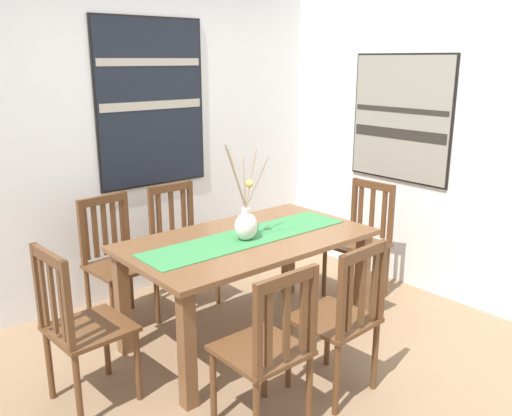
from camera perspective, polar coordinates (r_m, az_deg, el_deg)
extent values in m
cube|color=#8E7051|center=(3.51, 3.50, -17.74)|extent=(6.40, 6.40, 0.03)
cube|color=white|center=(4.50, -12.84, 7.99)|extent=(6.40, 0.12, 2.70)
cube|color=white|center=(4.47, 21.56, 7.25)|extent=(0.12, 6.40, 2.70)
cube|color=brown|center=(3.63, -0.88, -3.38)|extent=(1.66, 0.93, 0.03)
cube|color=brown|center=(3.10, -7.29, -14.62)|extent=(0.08, 0.08, 0.71)
cube|color=brown|center=(4.01, 11.11, -7.54)|extent=(0.08, 0.08, 0.71)
cube|color=brown|center=(3.71, -13.90, -9.69)|extent=(0.08, 0.08, 0.71)
cube|color=brown|center=(4.50, 3.44, -4.69)|extent=(0.08, 0.08, 0.71)
cube|color=#388447|center=(3.63, -0.88, -3.08)|extent=(1.52, 0.36, 0.01)
ellipsoid|color=silver|center=(3.55, -1.07, -1.96)|extent=(0.16, 0.14, 0.19)
cylinder|color=silver|center=(3.52, -1.07, -0.32)|extent=(0.06, 0.06, 0.04)
cylinder|color=#997F5B|center=(3.41, -2.13, 3.27)|extent=(0.18, 0.02, 0.44)
cylinder|color=#997F5B|center=(3.51, -1.99, 3.12)|extent=(0.03, 0.15, 0.37)
cylinder|color=#997F5B|center=(3.50, -1.23, 2.65)|extent=(0.03, 0.07, 0.32)
cylinder|color=#997F5B|center=(3.52, -0.52, 3.19)|extent=(0.13, 0.05, 0.38)
cylinder|color=#997F5B|center=(3.46, 0.10, 2.67)|extent=(0.10, 0.12, 0.34)
sphere|color=#E5CC4C|center=(3.52, -0.67, 2.59)|extent=(0.05, 0.05, 0.05)
cube|color=brown|center=(3.23, 8.14, -11.53)|extent=(0.44, 0.44, 0.03)
cylinder|color=brown|center=(3.32, 3.46, -15.11)|extent=(0.04, 0.04, 0.44)
cylinder|color=brown|center=(3.56, 7.56, -12.99)|extent=(0.04, 0.04, 0.44)
cylinder|color=brown|center=(3.12, 8.48, -17.43)|extent=(0.04, 0.04, 0.44)
cylinder|color=brown|center=(3.37, 12.44, -14.94)|extent=(0.04, 0.04, 0.44)
cube|color=brown|center=(2.88, 9.02, -9.42)|extent=(0.04, 0.04, 0.48)
cube|color=brown|center=(3.16, 13.09, -7.41)|extent=(0.04, 0.04, 0.48)
cube|color=brown|center=(2.94, 11.36, -4.65)|extent=(0.38, 0.05, 0.06)
cube|color=brown|center=(2.94, 9.81, -9.30)|extent=(0.04, 0.02, 0.39)
cube|color=brown|center=(3.02, 11.14, -8.64)|extent=(0.04, 0.02, 0.39)
cube|color=brown|center=(3.11, 12.39, -8.01)|extent=(0.04, 0.02, 0.39)
cube|color=brown|center=(4.06, -14.10, -6.03)|extent=(0.45, 0.45, 0.03)
cylinder|color=brown|center=(4.10, -10.40, -9.14)|extent=(0.04, 0.04, 0.44)
cylinder|color=brown|center=(3.93, -14.80, -10.53)|extent=(0.04, 0.04, 0.44)
cylinder|color=brown|center=(4.38, -13.08, -7.64)|extent=(0.04, 0.04, 0.44)
cylinder|color=brown|center=(4.22, -17.28, -8.85)|extent=(0.04, 0.04, 0.44)
cube|color=brown|center=(4.22, -13.55, -1.51)|extent=(0.04, 0.04, 0.48)
cube|color=brown|center=(4.06, -17.89, -2.52)|extent=(0.04, 0.04, 0.48)
cube|color=brown|center=(4.08, -15.90, 0.84)|extent=(0.38, 0.06, 0.06)
cube|color=brown|center=(4.21, -13.87, -1.78)|extent=(0.04, 0.02, 0.39)
cube|color=brown|center=(4.18, -14.76, -1.99)|extent=(0.04, 0.02, 0.39)
cube|color=brown|center=(4.14, -15.67, -2.21)|extent=(0.04, 0.02, 0.39)
cube|color=brown|center=(4.11, -16.59, -2.42)|extent=(0.04, 0.02, 0.39)
cube|color=brown|center=(4.07, -17.53, -2.64)|extent=(0.04, 0.02, 0.39)
cube|color=brown|center=(4.32, -7.47, -4.37)|extent=(0.42, 0.42, 0.03)
cylinder|color=brown|center=(4.35, -4.07, -7.37)|extent=(0.04, 0.04, 0.44)
cylinder|color=brown|center=(4.18, -8.14, -8.54)|extent=(0.04, 0.04, 0.44)
cylinder|color=brown|center=(4.63, -6.67, -6.00)|extent=(0.04, 0.04, 0.44)
cylinder|color=brown|center=(4.46, -10.57, -7.02)|extent=(0.04, 0.04, 0.44)
cube|color=brown|center=(4.49, -6.93, -0.18)|extent=(0.04, 0.04, 0.49)
cube|color=brown|center=(4.31, -10.96, -0.99)|extent=(0.04, 0.04, 0.49)
cube|color=brown|center=(4.34, -9.02, 2.12)|extent=(0.38, 0.04, 0.06)
cube|color=brown|center=(4.46, -7.64, -0.51)|extent=(0.04, 0.02, 0.40)
cube|color=brown|center=(4.40, -8.90, -0.76)|extent=(0.04, 0.02, 0.40)
cube|color=brown|center=(4.35, -10.18, -1.03)|extent=(0.04, 0.02, 0.40)
cube|color=brown|center=(2.89, 0.52, -14.74)|extent=(0.42, 0.42, 0.03)
cylinder|color=brown|center=(3.04, -4.53, -18.24)|extent=(0.04, 0.04, 0.44)
cylinder|color=brown|center=(3.23, 0.89, -16.02)|extent=(0.04, 0.04, 0.44)
cylinder|color=brown|center=(3.01, 5.61, -18.70)|extent=(0.04, 0.04, 0.44)
cube|color=brown|center=(2.54, 0.20, -12.85)|extent=(0.04, 0.04, 0.47)
cube|color=brown|center=(2.76, 6.02, -10.52)|extent=(0.04, 0.04, 0.47)
cube|color=brown|center=(2.56, 3.31, -7.54)|extent=(0.38, 0.03, 0.06)
cube|color=brown|center=(2.59, 1.34, -12.70)|extent=(0.04, 0.02, 0.38)
cube|color=brown|center=(2.66, 3.24, -11.94)|extent=(0.04, 0.02, 0.38)
cube|color=brown|center=(2.73, 5.03, -11.21)|extent=(0.04, 0.02, 0.38)
cube|color=brown|center=(4.47, 10.58, -3.84)|extent=(0.45, 0.45, 0.03)
cylinder|color=brown|center=(4.31, 10.97, -7.86)|extent=(0.04, 0.04, 0.44)
cylinder|color=brown|center=(4.51, 7.23, -6.62)|extent=(0.04, 0.04, 0.44)
cylinder|color=brown|center=(4.59, 13.59, -6.54)|extent=(0.04, 0.04, 0.44)
cylinder|color=brown|center=(4.78, 9.97, -5.45)|extent=(0.04, 0.04, 0.44)
cube|color=brown|center=(4.45, 14.06, -0.69)|extent=(0.04, 0.04, 0.48)
cube|color=brown|center=(4.64, 10.32, 0.20)|extent=(0.04, 0.04, 0.48)
cube|color=brown|center=(4.49, 12.30, 2.37)|extent=(0.06, 0.38, 0.06)
cube|color=brown|center=(4.48, 13.34, -0.71)|extent=(0.02, 0.04, 0.39)
cube|color=brown|center=(4.54, 12.14, -0.42)|extent=(0.02, 0.04, 0.39)
cube|color=brown|center=(4.61, 10.97, -0.14)|extent=(0.02, 0.04, 0.39)
cube|color=brown|center=(3.23, -17.09, -12.03)|extent=(0.45, 0.45, 0.03)
cylinder|color=brown|center=(3.55, -15.50, -13.49)|extent=(0.04, 0.04, 0.44)
cylinder|color=brown|center=(3.28, -12.37, -15.90)|extent=(0.04, 0.04, 0.44)
cylinder|color=brown|center=(3.43, -20.96, -15.13)|extent=(0.04, 0.04, 0.44)
cylinder|color=brown|center=(3.14, -18.24, -17.88)|extent=(0.04, 0.04, 0.44)
cube|color=brown|center=(3.21, -21.97, -7.60)|extent=(0.04, 0.04, 0.49)
cube|color=brown|center=(2.91, -19.24, -9.81)|extent=(0.04, 0.04, 0.49)
cube|color=brown|center=(2.98, -21.07, -4.85)|extent=(0.06, 0.38, 0.06)
cube|color=brown|center=(3.16, -21.48, -8.23)|extent=(0.02, 0.04, 0.40)
cube|color=brown|center=(3.06, -20.65, -8.91)|extent=(0.02, 0.04, 0.40)
cube|color=brown|center=(2.97, -19.76, -9.63)|extent=(0.02, 0.04, 0.40)
cube|color=black|center=(4.49, -11.02, 10.77)|extent=(0.96, 0.04, 1.33)
cube|color=black|center=(4.47, -10.88, 10.75)|extent=(0.93, 0.01, 1.30)
cube|color=#B2A893|center=(4.46, -11.06, 14.87)|extent=(0.90, 0.00, 0.06)
cube|color=#B2A893|center=(4.47, -10.84, 10.58)|extent=(0.90, 0.00, 0.07)
cube|color=black|center=(4.71, 15.07, 9.12)|extent=(0.04, 0.96, 1.05)
cube|color=gray|center=(4.70, 14.91, 9.11)|extent=(0.01, 0.93, 1.02)
cube|color=#2D2823|center=(4.71, 14.77, 7.57)|extent=(0.00, 0.90, 0.09)
cube|color=#2D2823|center=(4.69, 14.93, 9.95)|extent=(0.00, 0.90, 0.04)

